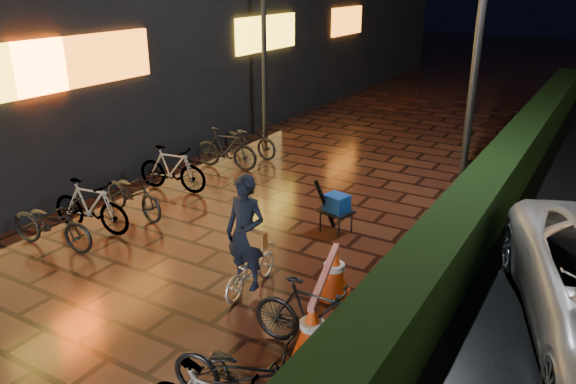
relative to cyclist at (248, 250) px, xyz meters
The scene contains 9 objects.
ground 1.92m from the cyclist, 126.35° to the right, with size 80.00×80.00×0.00m, color #381911.
hedge 6.91m from the cyclist, 71.21° to the left, with size 0.70×20.00×1.00m, color black.
lamp_post_hedge 6.32m from the cyclist, 75.71° to the left, with size 0.56×0.24×5.87m.
lamp_post_sf 7.95m from the cyclist, 121.27° to the left, with size 0.46×0.13×4.83m.
cyclist is the anchor object (origin of this frame).
traffic_barrier 1.27m from the cyclist, ahead, with size 0.88×1.81×0.74m.
cart_assembly 2.32m from the cyclist, 86.08° to the left, with size 0.62×0.52×0.95m.
parked_bikes_storefront 3.98m from the cyclist, 148.70° to the left, with size 1.84×6.29×0.91m.
parked_bikes_hedge 2.15m from the cyclist, 52.31° to the right, with size 1.72×2.20×0.91m.
Camera 1 is at (4.95, -4.00, 4.03)m, focal length 35.00 mm.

